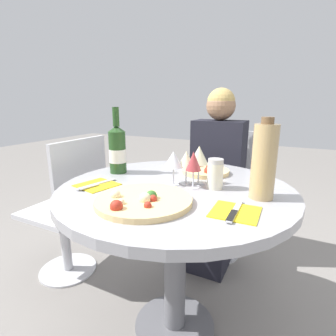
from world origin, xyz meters
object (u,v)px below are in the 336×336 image
dining_table (175,214)px  tall_carafe (264,161)px  seated_diner (214,186)px  wine_bottle (117,149)px  chair_behind_diner (219,195)px  pizza_large (143,200)px  chair_empty_side (70,212)px

dining_table → tall_carafe: 0.43m
seated_diner → wine_bottle: bearing=60.9°
chair_behind_diner → pizza_large: (0.00, -1.03, 0.32)m
seated_diner → tall_carafe: 0.81m
dining_table → tall_carafe: tall_carafe is taller
pizza_large → tall_carafe: size_ratio=1.16×
pizza_large → tall_carafe: bearing=34.2°
pizza_large → wine_bottle: bearing=138.1°
seated_diner → pizza_large: (0.00, -0.89, 0.21)m
dining_table → chair_empty_side: 0.78m
dining_table → tall_carafe: bearing=3.3°
dining_table → chair_empty_side: chair_empty_side is taller
chair_behind_diner → seated_diner: 0.17m
dining_table → chair_behind_diner: size_ratio=1.12×
dining_table → wine_bottle: (-0.35, 0.07, 0.24)m
chair_empty_side → wine_bottle: bearing=-92.5°
chair_behind_diner → seated_diner: (-0.00, -0.14, 0.10)m
chair_empty_side → wine_bottle: wine_bottle is taller
tall_carafe → seated_diner: bearing=119.9°
seated_diner → pizza_large: seated_diner is taller
seated_diner → wine_bottle: size_ratio=3.59×
wine_bottle → tall_carafe: wine_bottle is taller
chair_empty_side → wine_bottle: (0.40, -0.02, 0.42)m
seated_diner → chair_empty_side: seated_diner is taller
chair_behind_diner → tall_carafe: size_ratio=2.95×
wine_bottle → chair_empty_side: bearing=177.5°
dining_table → chair_behind_diner: (-0.03, 0.80, -0.18)m
dining_table → pizza_large: (-0.02, -0.23, 0.14)m
chair_behind_diner → wine_bottle: 0.90m
chair_empty_side → wine_bottle: 0.58m
chair_behind_diner → chair_empty_side: (-0.72, -0.71, 0.00)m
chair_behind_diner → tall_carafe: (0.37, -0.78, 0.44)m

